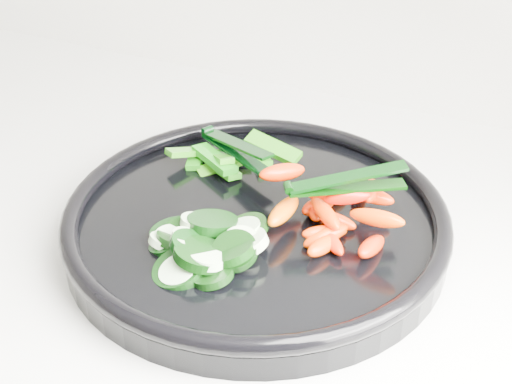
% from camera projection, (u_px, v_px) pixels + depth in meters
% --- Properties ---
extents(veggie_tray, '(0.45, 0.45, 0.04)m').
position_uv_depth(veggie_tray, '(256.00, 222.00, 0.69)').
color(veggie_tray, black).
rests_on(veggie_tray, counter).
extents(cucumber_pile, '(0.12, 0.12, 0.04)m').
position_uv_depth(cucumber_pile, '(199.00, 244.00, 0.64)').
color(cucumber_pile, black).
rests_on(cucumber_pile, veggie_tray).
extents(carrot_pile, '(0.16, 0.15, 0.05)m').
position_uv_depth(carrot_pile, '(333.00, 209.00, 0.67)').
color(carrot_pile, '#ED3E00').
rests_on(carrot_pile, veggie_tray).
extents(pepper_pile, '(0.13, 0.09, 0.04)m').
position_uv_depth(pepper_pile, '(230.00, 158.00, 0.77)').
color(pepper_pile, '#186209').
rests_on(pepper_pile, veggie_tray).
extents(tong_carrot, '(0.10, 0.07, 0.02)m').
position_uv_depth(tong_carrot, '(343.00, 183.00, 0.65)').
color(tong_carrot, black).
rests_on(tong_carrot, carrot_pile).
extents(tong_pepper, '(0.11, 0.06, 0.02)m').
position_uv_depth(tong_pepper, '(235.00, 147.00, 0.76)').
color(tong_pepper, black).
rests_on(tong_pepper, pepper_pile).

